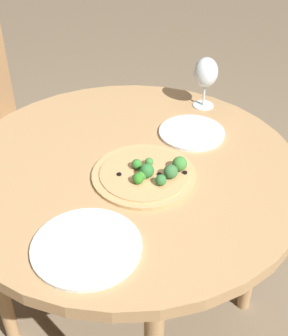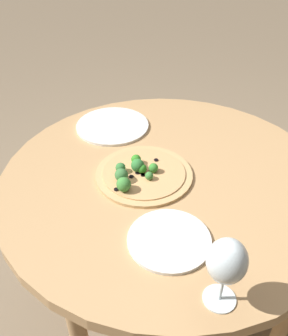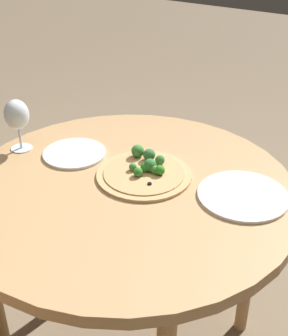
# 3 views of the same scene
# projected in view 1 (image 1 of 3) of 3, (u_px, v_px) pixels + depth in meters

# --- Properties ---
(ground_plane) EXTENTS (12.00, 12.00, 0.00)m
(ground_plane) POSITION_uv_depth(u_px,v_px,m) (132.00, 320.00, 1.89)
(ground_plane) COLOR #847056
(dining_table) EXTENTS (1.06, 1.06, 0.78)m
(dining_table) POSITION_uv_depth(u_px,v_px,m) (128.00, 184.00, 1.47)
(dining_table) COLOR tan
(dining_table) RESTS_ON ground_plane
(pizza) EXTENTS (0.31, 0.31, 0.06)m
(pizza) POSITION_uv_depth(u_px,v_px,m) (147.00, 173.00, 1.36)
(pizza) COLOR tan
(pizza) RESTS_ON dining_table
(wine_glass) EXTENTS (0.09, 0.09, 0.19)m
(wine_glass) POSITION_uv_depth(u_px,v_px,m) (205.00, 73.00, 1.64)
(wine_glass) COLOR silver
(wine_glass) RESTS_ON dining_table
(plate_near) EXTENTS (0.27, 0.27, 0.01)m
(plate_near) POSITION_uv_depth(u_px,v_px,m) (87.00, 247.00, 1.14)
(plate_near) COLOR silver
(plate_near) RESTS_ON dining_table
(plate_far) EXTENTS (0.22, 0.22, 0.01)m
(plate_far) POSITION_uv_depth(u_px,v_px,m) (192.00, 132.00, 1.56)
(plate_far) COLOR silver
(plate_far) RESTS_ON dining_table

